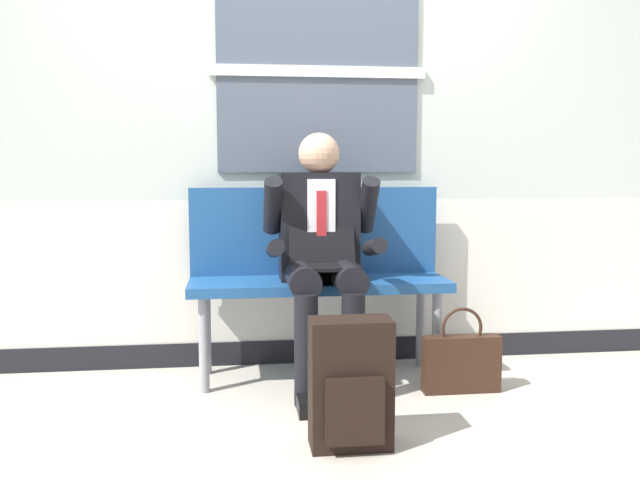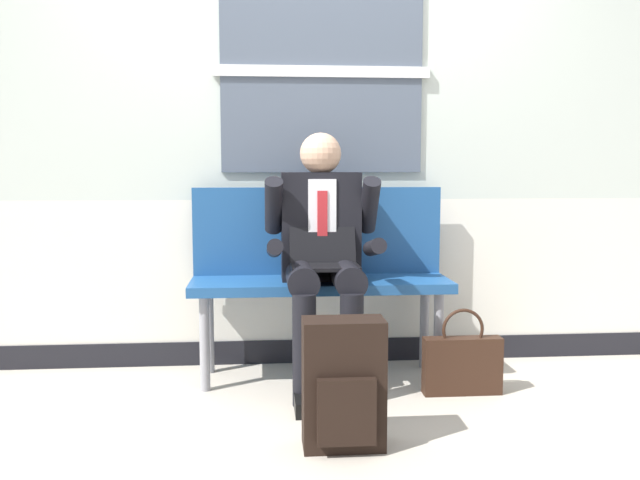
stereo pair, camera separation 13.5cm
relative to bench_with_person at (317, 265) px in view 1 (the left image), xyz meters
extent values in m
plane|color=#B2A899|center=(-0.04, -0.30, -0.59)|extent=(18.00, 18.00, 0.00)
cube|color=beige|center=(-0.04, 0.27, 1.30)|extent=(6.36, 0.12, 1.95)
cube|color=silver|center=(-0.04, 0.27, -0.06)|extent=(6.36, 0.12, 0.79)
cube|color=black|center=(-0.04, 0.27, -0.52)|extent=(6.36, 0.14, 0.13)
cube|color=#4C5666|center=(0.03, 0.20, 1.02)|extent=(1.09, 0.02, 1.08)
cube|color=silver|center=(0.03, 0.19, 1.02)|extent=(1.17, 0.03, 0.06)
cube|color=navy|center=(0.00, -0.08, -0.09)|extent=(1.33, 0.42, 0.05)
cube|color=navy|center=(0.00, 0.10, 0.17)|extent=(1.33, 0.04, 0.47)
cylinder|color=gray|center=(-0.59, -0.23, -0.35)|extent=(0.05, 0.05, 0.47)
cylinder|color=gray|center=(-0.59, 0.07, -0.35)|extent=(0.05, 0.05, 0.47)
cylinder|color=gray|center=(0.59, -0.23, -0.35)|extent=(0.05, 0.05, 0.47)
cylinder|color=gray|center=(0.59, 0.07, -0.35)|extent=(0.05, 0.05, 0.47)
cylinder|color=black|center=(-0.11, -0.29, -0.02)|extent=(0.15, 0.40, 0.15)
cylinder|color=black|center=(-0.11, -0.48, -0.33)|extent=(0.11, 0.11, 0.52)
cube|color=black|center=(-0.11, -0.54, -0.55)|extent=(0.10, 0.26, 0.07)
cylinder|color=black|center=(0.11, -0.29, -0.02)|extent=(0.15, 0.40, 0.15)
cylinder|color=black|center=(0.11, -0.48, -0.33)|extent=(0.11, 0.11, 0.52)
cube|color=black|center=(0.11, -0.54, -0.55)|extent=(0.10, 0.26, 0.07)
cube|color=black|center=(0.00, -0.08, 0.21)|extent=(0.40, 0.18, 0.55)
cube|color=silver|center=(0.00, -0.17, 0.26)|extent=(0.14, 0.01, 0.39)
cube|color=#B22328|center=(0.00, -0.18, 0.23)|extent=(0.05, 0.01, 0.33)
sphere|color=tan|center=(0.00, -0.08, 0.58)|extent=(0.21, 0.21, 0.21)
cylinder|color=black|center=(-0.24, -0.15, 0.32)|extent=(0.09, 0.25, 0.30)
cylinder|color=black|center=(-0.24, -0.32, 0.13)|extent=(0.08, 0.27, 0.12)
cylinder|color=black|center=(0.24, -0.15, 0.32)|extent=(0.09, 0.25, 0.30)
cylinder|color=black|center=(0.24, -0.32, 0.13)|extent=(0.08, 0.27, 0.12)
cube|color=black|center=(0.00, -0.32, 0.03)|extent=(0.33, 0.22, 0.02)
cube|color=black|center=(0.00, -0.19, 0.14)|extent=(0.33, 0.08, 0.21)
cube|color=black|center=(0.01, -0.96, -0.33)|extent=(0.32, 0.17, 0.51)
cube|color=black|center=(0.01, -1.06, -0.41)|extent=(0.22, 0.04, 0.26)
cube|color=#331E14|center=(0.67, -0.38, -0.45)|extent=(0.38, 0.09, 0.28)
torus|color=#331E14|center=(0.67, -0.38, -0.27)|extent=(0.21, 0.02, 0.21)
camera|label=1|loc=(-0.43, -3.52, 0.52)|focal=38.25mm
camera|label=2|loc=(-0.30, -3.54, 0.52)|focal=38.25mm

